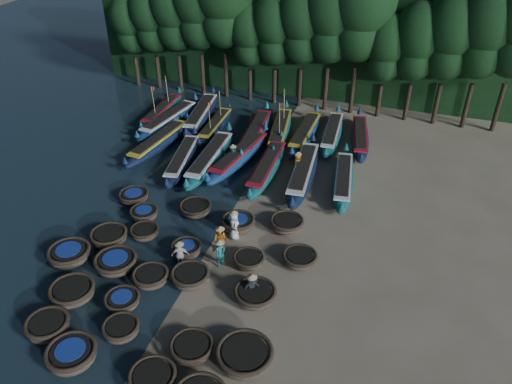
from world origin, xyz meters
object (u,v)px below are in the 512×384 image
(coracle_12, at_px, (151,277))
(fisherman_6, at_px, (297,163))
(coracle_10, at_px, (69,254))
(long_boat_16, at_px, (332,133))
(coracle_1, at_px, (48,326))
(fisherman_0, at_px, (234,224))
(long_boat_13, at_px, (255,133))
(coracle_18, at_px, (249,260))
(coracle_9, at_px, (245,355))
(coracle_23, at_px, (238,223))
(coracle_11, at_px, (116,262))
(long_boat_11, at_px, (201,114))
(coracle_5, at_px, (72,292))
(long_boat_12, at_px, (215,126))
(coracle_22, at_px, (195,208))
(long_boat_15, at_px, (305,133))
(coracle_21, at_px, (144,213))
(long_boat_17, at_px, (360,137))
(coracle_24, at_px, (287,223))
(coracle_13, at_px, (190,276))
(long_boat_10, at_px, (169,120))
(coracle_14, at_px, (255,294))
(coracle_15, at_px, (109,236))
(long_boat_4, at_px, (210,158))
(long_boat_3, at_px, (182,159))
(coracle_20, at_px, (134,196))
(coracle_2, at_px, (72,354))
(long_boat_7, at_px, (303,172))
(coracle_17, at_px, (186,249))
(coracle_6, at_px, (122,300))
(long_boat_14, at_px, (280,130))
(long_boat_9, at_px, (162,111))
(coracle_19, at_px, (300,258))
(fisherman_2, at_px, (221,240))
(long_boat_5, at_px, (239,156))
(coracle_3, at_px, (153,378))
(coracle_16, at_px, (145,232))
(long_boat_8, at_px, (343,180))
(coracle_8, at_px, (192,348))
(long_boat_6, at_px, (267,167))
(fisherman_1, at_px, (220,252))
(long_boat_2, at_px, (159,142))

(coracle_12, xyz_separation_m, fisherman_6, (4.56, 12.86, 0.47))
(coracle_10, bearing_deg, long_boat_16, 59.52)
(coracle_1, distance_m, fisherman_0, 10.92)
(long_boat_13, bearing_deg, coracle_18, -77.78)
(coracle_9, xyz_separation_m, coracle_23, (-3.46, 8.83, -0.01))
(coracle_11, xyz_separation_m, long_boat_11, (-2.95, 18.34, 0.12))
(coracle_5, height_order, long_boat_12, long_boat_12)
(coracle_22, xyz_separation_m, long_boat_15, (4.16, 11.77, 0.14))
(fisherman_6, bearing_deg, coracle_21, 115.75)
(long_boat_12, distance_m, long_boat_17, 11.48)
(coracle_24, xyz_separation_m, long_boat_12, (-8.83, 10.67, 0.07))
(coracle_13, xyz_separation_m, long_boat_11, (-7.17, 18.10, 0.14))
(coracle_24, relative_size, long_boat_10, 0.24)
(coracle_14, relative_size, coracle_15, 0.94)
(coracle_11, height_order, long_boat_4, long_boat_4)
(long_boat_3, bearing_deg, coracle_20, -112.04)
(coracle_15, distance_m, coracle_18, 8.23)
(long_boat_3, relative_size, long_boat_17, 0.98)
(coracle_2, xyz_separation_m, long_boat_15, (4.80, 23.56, 0.07))
(coracle_24, distance_m, long_boat_7, 5.66)
(coracle_9, height_order, long_boat_7, long_boat_7)
(coracle_9, bearing_deg, coracle_17, 133.16)
(coracle_6, relative_size, long_boat_14, 0.26)
(long_boat_13, bearing_deg, coracle_21, -109.56)
(coracle_21, height_order, long_boat_15, long_boat_15)
(coracle_24, bearing_deg, coracle_1, -127.44)
(coracle_22, xyz_separation_m, long_boat_14, (2.19, 11.58, 0.16))
(long_boat_12, bearing_deg, long_boat_10, -177.43)
(long_boat_9, bearing_deg, coracle_19, -44.41)
(coracle_5, xyz_separation_m, long_boat_7, (8.31, 14.39, 0.16))
(coracle_17, bearing_deg, fisherman_0, 48.31)
(coracle_13, height_order, long_boat_3, long_boat_3)
(fisherman_2, bearing_deg, long_boat_5, 95.33)
(fisherman_0, bearing_deg, long_boat_3, 9.36)
(coracle_3, height_order, long_boat_10, long_boat_10)
(coracle_16, relative_size, long_boat_10, 0.22)
(fisherman_0, bearing_deg, coracle_1, 113.55)
(coracle_24, bearing_deg, coracle_15, -154.88)
(long_boat_5, bearing_deg, coracle_13, -72.15)
(coracle_11, height_order, long_boat_8, long_boat_8)
(coracle_13, bearing_deg, coracle_19, 32.28)
(fisherman_6, bearing_deg, coracle_8, 156.96)
(coracle_18, bearing_deg, long_boat_14, 99.30)
(coracle_1, relative_size, coracle_19, 0.96)
(coracle_16, xyz_separation_m, long_boat_6, (4.72, 8.85, 0.20))
(coracle_20, height_order, fisherman_1, fisherman_1)
(coracle_20, bearing_deg, long_boat_15, 53.99)
(coracle_12, bearing_deg, long_boat_11, 105.58)
(long_boat_12, bearing_deg, coracle_10, -97.12)
(coracle_9, distance_m, long_boat_2, 20.61)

